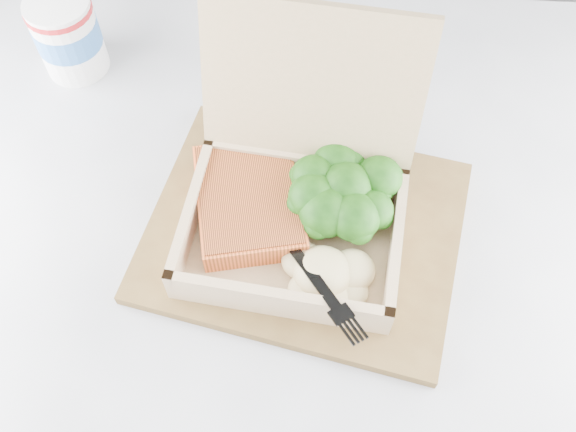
# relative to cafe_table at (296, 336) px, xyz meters

# --- Properties ---
(floor) EXTENTS (4.00, 4.00, 0.00)m
(floor) POSITION_rel_cafe_table_xyz_m (-0.49, 0.50, -0.56)
(floor) COLOR gray
(floor) RESTS_ON ground
(cafe_table) EXTENTS (0.87, 0.87, 0.75)m
(cafe_table) POSITION_rel_cafe_table_xyz_m (0.00, 0.00, 0.00)
(cafe_table) COLOR black
(cafe_table) RESTS_ON floor
(serving_tray) EXTENTS (0.37, 0.32, 0.01)m
(serving_tray) POSITION_rel_cafe_table_xyz_m (0.00, 0.04, 0.20)
(serving_tray) COLOR brown
(serving_tray) RESTS_ON cafe_table
(takeout_container) EXTENTS (0.24, 0.24, 0.20)m
(takeout_container) POSITION_rel_cafe_table_xyz_m (-0.00, 0.06, 0.26)
(takeout_container) COLOR tan
(takeout_container) RESTS_ON serving_tray
(salmon_fillet) EXTENTS (0.13, 0.16, 0.03)m
(salmon_fillet) POSITION_rel_cafe_table_xyz_m (-0.05, 0.06, 0.23)
(salmon_fillet) COLOR orange
(salmon_fillet) RESTS_ON takeout_container
(broccoli_pile) EXTENTS (0.12, 0.12, 0.05)m
(broccoli_pile) POSITION_rel_cafe_table_xyz_m (0.05, 0.07, 0.24)
(broccoli_pile) COLOR #256516
(broccoli_pile) RESTS_ON takeout_container
(mashed_potatoes) EXTENTS (0.09, 0.08, 0.03)m
(mashed_potatoes) POSITION_rel_cafe_table_xyz_m (0.03, -0.02, 0.24)
(mashed_potatoes) COLOR #CBC183
(mashed_potatoes) RESTS_ON takeout_container
(plastic_fork) EXTENTS (0.09, 0.13, 0.02)m
(plastic_fork) POSITION_rel_cafe_table_xyz_m (0.00, -0.01, 0.25)
(plastic_fork) COLOR black
(plastic_fork) RESTS_ON mashed_potatoes
(paper_cup) EXTENTS (0.08, 0.08, 0.10)m
(paper_cup) POSITION_rel_cafe_table_xyz_m (-0.30, 0.27, 0.25)
(paper_cup) COLOR silver
(paper_cup) RESTS_ON cafe_table
(receipt) EXTENTS (0.09, 0.16, 0.00)m
(receipt) POSITION_rel_cafe_table_xyz_m (0.04, 0.24, 0.20)
(receipt) COLOR white
(receipt) RESTS_ON cafe_table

